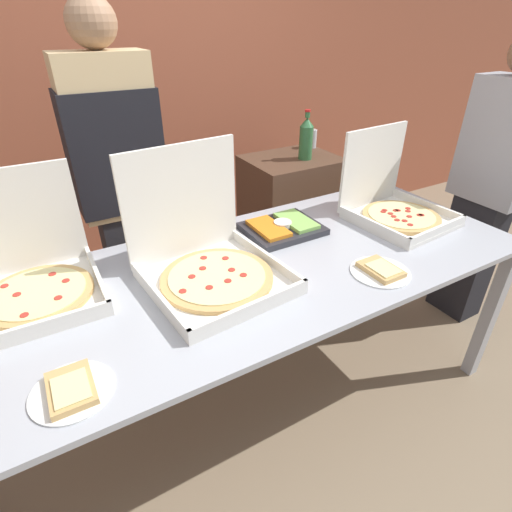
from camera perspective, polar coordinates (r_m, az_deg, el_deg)
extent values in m
plane|color=#847056|center=(2.24, 0.00, -20.00)|extent=(16.00, 16.00, 0.00)
cube|color=#9E5138|center=(3.03, -17.76, 23.11)|extent=(10.00, 0.06, 2.80)
cube|color=#A8AAB2|center=(1.68, 0.00, -1.83)|extent=(2.42, 0.95, 0.02)
cube|color=#A8AAB2|center=(2.43, 30.37, -7.25)|extent=(0.06, 0.06, 0.82)
cube|color=#A8AAB2|center=(2.83, 16.30, 1.44)|extent=(0.06, 0.06, 0.82)
cube|color=silver|center=(2.17, 19.90, 4.88)|extent=(0.47, 0.47, 0.02)
cube|color=silver|center=(2.06, 24.57, 3.39)|extent=(0.44, 0.05, 0.04)
cube|color=silver|center=(2.01, 16.39, 4.27)|extent=(0.05, 0.44, 0.04)
cube|color=silver|center=(2.33, 23.20, 6.71)|extent=(0.05, 0.44, 0.04)
cube|color=silver|center=(2.22, 16.28, 12.12)|extent=(0.44, 0.05, 0.41)
cylinder|color=tan|center=(2.17, 19.99, 5.33)|extent=(0.38, 0.38, 0.02)
cylinder|color=beige|center=(2.16, 20.04, 5.59)|extent=(0.33, 0.33, 0.00)
cylinder|color=#B22D23|center=(2.21, 20.87, 6.01)|extent=(0.03, 0.03, 0.00)
cylinder|color=#B22D23|center=(2.24, 20.88, 6.37)|extent=(0.03, 0.03, 0.00)
cylinder|color=#B22D23|center=(2.20, 19.62, 6.17)|extent=(0.03, 0.03, 0.00)
cylinder|color=#B22D23|center=(2.19, 19.32, 6.16)|extent=(0.03, 0.03, 0.00)
cylinder|color=#B22D23|center=(2.18, 17.90, 6.25)|extent=(0.03, 0.03, 0.00)
cylinder|color=#B22D23|center=(2.16, 17.70, 6.05)|extent=(0.03, 0.03, 0.00)
cylinder|color=#B22D23|center=(2.15, 18.66, 5.77)|extent=(0.03, 0.03, 0.00)
cylinder|color=#B22D23|center=(2.12, 19.06, 5.37)|extent=(0.03, 0.03, 0.00)
cylinder|color=#B22D23|center=(2.09, 19.50, 4.88)|extent=(0.03, 0.03, 0.00)
cylinder|color=#B22D23|center=(2.09, 20.46, 4.74)|extent=(0.03, 0.03, 0.00)
cylinder|color=#B22D23|center=(2.06, 21.17, 4.18)|extent=(0.03, 0.03, 0.00)
cylinder|color=#B22D23|center=(2.15, 21.05, 5.28)|extent=(0.03, 0.03, 0.00)
cylinder|color=#B22D23|center=(2.18, 22.33, 5.44)|extent=(0.03, 0.03, 0.00)
cylinder|color=#B22D23|center=(2.19, 22.58, 5.44)|extent=(0.03, 0.03, 0.00)
cube|color=silver|center=(1.68, -28.56, -5.37)|extent=(0.44, 0.44, 0.02)
cube|color=silver|center=(1.48, -28.19, -8.76)|extent=(0.44, 0.02, 0.04)
cube|color=silver|center=(1.66, -21.69, -2.66)|extent=(0.02, 0.44, 0.04)
cube|color=silver|center=(1.78, -30.88, 4.31)|extent=(0.44, 0.02, 0.42)
cylinder|color=tan|center=(1.67, -28.72, -4.84)|extent=(0.39, 0.39, 0.02)
cylinder|color=beige|center=(1.66, -28.81, -4.53)|extent=(0.33, 0.33, 0.00)
cylinder|color=#B22D23|center=(1.67, -25.52, -3.19)|extent=(0.03, 0.03, 0.00)
cylinder|color=#B22D23|center=(1.74, -27.09, -2.31)|extent=(0.03, 0.03, 0.00)
cylinder|color=#B22D23|center=(1.75, -32.27, -3.64)|extent=(0.03, 0.03, 0.00)
cylinder|color=#B22D23|center=(1.68, -30.99, -4.74)|extent=(0.03, 0.03, 0.00)
cylinder|color=#B22D23|center=(1.55, -30.19, -7.31)|extent=(0.03, 0.03, 0.00)
cylinder|color=#B22D23|center=(1.59, -26.42, -5.36)|extent=(0.03, 0.03, 0.00)
cube|color=silver|center=(1.57, -5.56, -3.73)|extent=(0.54, 0.54, 0.02)
cube|color=silver|center=(1.38, -0.53, -7.35)|extent=(0.50, 0.06, 0.04)
cube|color=silver|center=(1.47, -13.74, -5.75)|extent=(0.06, 0.50, 0.04)
cube|color=silver|center=(1.66, 1.55, -0.18)|extent=(0.06, 0.50, 0.04)
cube|color=silver|center=(1.65, -10.53, 7.53)|extent=(0.50, 0.06, 0.47)
cylinder|color=tan|center=(1.56, -5.59, -3.16)|extent=(0.44, 0.44, 0.02)
cylinder|color=beige|center=(1.55, -5.61, -2.82)|extent=(0.38, 0.38, 0.00)
cylinder|color=#B22D23|center=(1.58, -3.50, -1.98)|extent=(0.03, 0.03, 0.00)
cylinder|color=#B22D23|center=(1.65, -4.39, -0.32)|extent=(0.03, 0.03, 0.00)
cylinder|color=#B22D23|center=(1.67, -7.48, -0.24)|extent=(0.03, 0.03, 0.00)
cylinder|color=#B22D23|center=(1.60, -7.63, -1.75)|extent=(0.03, 0.03, 0.00)
cylinder|color=#B22D23|center=(1.55, -9.10, -2.99)|extent=(0.03, 0.03, 0.00)
cylinder|color=#B22D23|center=(1.48, -10.43, -4.95)|extent=(0.03, 0.03, 0.00)
cylinder|color=#B22D23|center=(1.48, -6.69, -4.49)|extent=(0.03, 0.03, 0.00)
cylinder|color=#B22D23|center=(1.51, -4.04, -3.56)|extent=(0.03, 0.03, 0.00)
cylinder|color=#B22D23|center=(1.54, -1.81, -2.72)|extent=(0.03, 0.03, 0.00)
cylinder|color=white|center=(1.71, 17.32, -2.17)|extent=(0.24, 0.24, 0.01)
cube|color=tan|center=(1.70, 17.38, -1.81)|extent=(0.12, 0.17, 0.02)
cube|color=beige|center=(1.69, 17.75, -1.66)|extent=(0.09, 0.12, 0.01)
cylinder|color=white|center=(1.28, -24.78, -17.14)|extent=(0.23, 0.23, 0.01)
cube|color=tan|center=(1.27, -24.91, -16.74)|extent=(0.12, 0.17, 0.02)
cube|color=beige|center=(1.25, -24.95, -16.76)|extent=(0.09, 0.12, 0.01)
cube|color=#28282D|center=(1.95, 3.79, 3.91)|extent=(0.36, 0.29, 0.03)
cube|color=orange|center=(1.90, 1.78, 3.99)|extent=(0.13, 0.23, 0.02)
cube|color=#8CC65B|center=(1.98, 5.77, 5.02)|extent=(0.13, 0.23, 0.02)
cylinder|color=white|center=(1.94, 3.82, 4.62)|extent=(0.09, 0.09, 0.02)
cube|color=#4C3323|center=(2.86, 4.75, 4.58)|extent=(0.59, 0.47, 0.96)
cylinder|color=#2D6638|center=(2.64, 7.13, 15.73)|extent=(0.09, 0.09, 0.20)
cone|color=#2D6638|center=(2.61, 7.31, 18.45)|extent=(0.09, 0.09, 0.05)
cylinder|color=#2D6638|center=(2.60, 7.38, 19.39)|extent=(0.03, 0.03, 0.03)
cylinder|color=red|center=(2.60, 7.42, 19.89)|extent=(0.03, 0.03, 0.01)
cylinder|color=silver|center=(2.91, 7.98, 16.26)|extent=(0.07, 0.07, 0.12)
cylinder|color=silver|center=(2.90, 8.07, 17.44)|extent=(0.06, 0.06, 0.00)
cube|color=black|center=(2.40, -16.44, -3.39)|extent=(0.28, 0.20, 0.88)
cube|color=#D1B27F|center=(2.08, -19.82, 15.50)|extent=(0.40, 0.22, 0.74)
cube|color=black|center=(2.09, -19.53, 13.94)|extent=(0.42, 0.24, 0.56)
sphere|color=#9E7556|center=(2.02, -22.50, 28.53)|extent=(0.21, 0.21, 0.21)
cube|color=black|center=(2.93, 27.92, -0.14)|extent=(0.20, 0.28, 0.81)
cube|color=#99999E|center=(2.67, 31.85, 13.65)|extent=(0.22, 0.40, 0.67)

